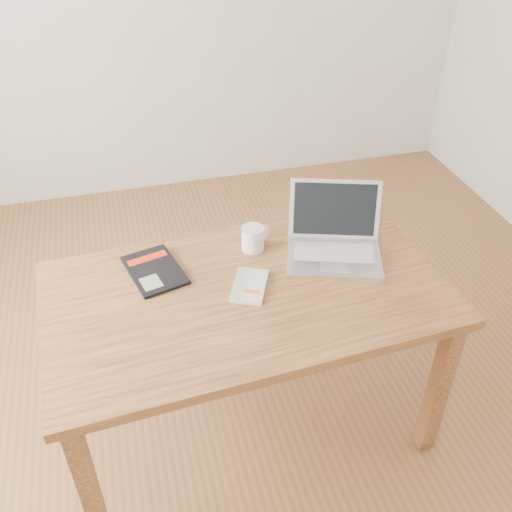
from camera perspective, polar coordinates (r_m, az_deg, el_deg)
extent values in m
plane|color=brown|center=(2.74, -0.39, -12.85)|extent=(4.00, 4.00, 0.00)
cube|color=brown|center=(2.08, -0.90, -3.81)|extent=(1.50, 0.92, 0.04)
cube|color=brown|center=(2.09, -16.35, -21.47)|extent=(0.07, 0.07, 0.71)
cube|color=brown|center=(2.37, 17.77, -12.45)|extent=(0.07, 0.07, 0.71)
cube|color=brown|center=(2.55, -17.84, -8.25)|extent=(0.07, 0.07, 0.71)
cube|color=brown|center=(2.79, 9.98, -2.29)|extent=(0.07, 0.07, 0.71)
cube|color=beige|center=(2.08, -0.65, -3.02)|extent=(0.18, 0.22, 0.01)
cube|color=silver|center=(2.08, -0.65, -2.99)|extent=(0.18, 0.22, 0.02)
cube|color=#7DA675|center=(2.08, -1.69, -2.71)|extent=(0.11, 0.19, 0.00)
cube|color=#DC5B0F|center=(2.04, -0.46, -3.59)|extent=(0.07, 0.04, 0.00)
cube|color=black|center=(2.18, -10.11, -1.41)|extent=(0.24, 0.31, 0.01)
cube|color=#B3220C|center=(2.24, -10.83, -0.21)|extent=(0.16, 0.07, 0.00)
cube|color=#7B9861|center=(2.12, -10.45, -2.61)|extent=(0.09, 0.10, 0.00)
cube|color=silver|center=(2.23, 7.81, -0.20)|extent=(0.42, 0.35, 0.02)
cube|color=#BDBCC0|center=(2.25, 7.79, 0.44)|extent=(0.33, 0.22, 0.00)
cube|color=#BCBCC1|center=(2.16, 7.93, -1.21)|extent=(0.12, 0.09, 0.00)
cube|color=silver|center=(2.29, 7.87, 4.66)|extent=(0.37, 0.19, 0.23)
cube|color=black|center=(2.29, 7.88, 4.63)|extent=(0.33, 0.16, 0.20)
cylinder|color=white|center=(2.24, -0.32, 1.76)|extent=(0.09, 0.09, 0.10)
cylinder|color=black|center=(2.22, -0.33, 2.71)|extent=(0.07, 0.07, 0.01)
torus|color=white|center=(2.27, 0.65, 2.26)|extent=(0.07, 0.04, 0.07)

